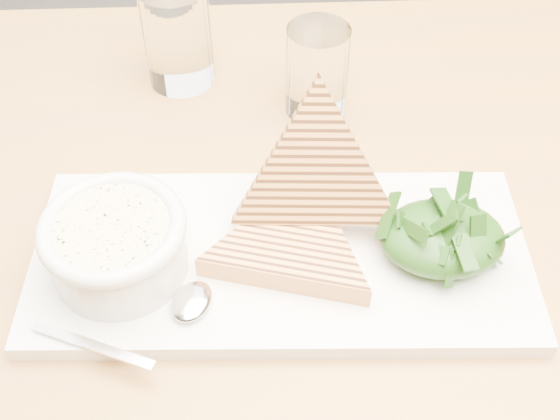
{
  "coord_description": "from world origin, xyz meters",
  "views": [
    {
      "loc": [
        -0.12,
        -0.52,
        1.28
      ],
      "look_at": [
        -0.1,
        -0.11,
        0.82
      ],
      "focal_mm": 45.0,
      "sensor_mm": 36.0,
      "label": 1
    }
  ],
  "objects_px": {
    "table_top": "(183,276)",
    "platter": "(281,258)",
    "glass_far": "(317,71)",
    "soup_bowl": "(118,250)",
    "glass_near": "(177,36)"
  },
  "relations": [
    {
      "from": "platter",
      "to": "glass_far",
      "type": "relative_size",
      "value": 4.34
    },
    {
      "from": "soup_bowl",
      "to": "glass_near",
      "type": "xyz_separation_m",
      "value": [
        0.04,
        0.29,
        0.02
      ]
    },
    {
      "from": "soup_bowl",
      "to": "glass_near",
      "type": "bearing_deg",
      "value": 82.65
    },
    {
      "from": "platter",
      "to": "glass_near",
      "type": "bearing_deg",
      "value": 110.03
    },
    {
      "from": "table_top",
      "to": "platter",
      "type": "relative_size",
      "value": 2.93
    },
    {
      "from": "table_top",
      "to": "glass_far",
      "type": "height_order",
      "value": "glass_far"
    },
    {
      "from": "platter",
      "to": "glass_near",
      "type": "height_order",
      "value": "glass_near"
    },
    {
      "from": "table_top",
      "to": "soup_bowl",
      "type": "distance_m",
      "value": 0.08
    },
    {
      "from": "glass_far",
      "to": "soup_bowl",
      "type": "bearing_deg",
      "value": -129.44
    },
    {
      "from": "soup_bowl",
      "to": "glass_far",
      "type": "xyz_separation_m",
      "value": [
        0.19,
        0.23,
        0.01
      ]
    },
    {
      "from": "platter",
      "to": "glass_far",
      "type": "distance_m",
      "value": 0.23
    },
    {
      "from": "soup_bowl",
      "to": "glass_near",
      "type": "height_order",
      "value": "glass_near"
    },
    {
      "from": "glass_far",
      "to": "table_top",
      "type": "bearing_deg",
      "value": -123.4
    },
    {
      "from": "platter",
      "to": "glass_near",
      "type": "xyz_separation_m",
      "value": [
        -0.1,
        0.28,
        0.05
      ]
    },
    {
      "from": "table_top",
      "to": "platter",
      "type": "height_order",
      "value": "platter"
    }
  ]
}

